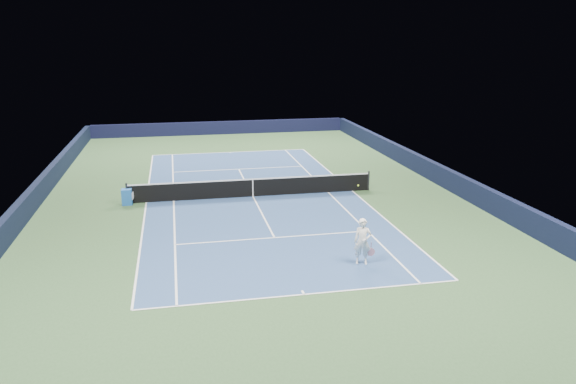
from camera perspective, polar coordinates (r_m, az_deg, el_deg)
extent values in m
plane|color=#2D4C29|center=(29.69, -3.58, -0.46)|extent=(40.00, 40.00, 0.00)
cube|color=black|center=(48.85, -6.90, 6.49)|extent=(22.00, 0.35, 1.10)
cube|color=black|center=(32.78, 15.49, 1.53)|extent=(0.35, 40.00, 1.10)
cube|color=black|center=(30.10, -24.46, -0.56)|extent=(0.35, 40.00, 1.10)
cube|color=navy|center=(29.69, -3.58, -0.46)|extent=(10.97, 23.77, 0.01)
cube|color=white|center=(41.17, -5.92, 4.05)|extent=(10.97, 0.08, 0.00)
cube|color=white|center=(18.73, 1.64, -10.36)|extent=(10.97, 0.08, 0.00)
cube|color=white|center=(30.89, 6.54, 0.12)|extent=(0.08, 23.77, 0.00)
cube|color=white|center=(29.48, -14.20, -1.03)|extent=(0.08, 23.77, 0.00)
cube|color=white|center=(30.50, 4.09, -0.02)|extent=(0.08, 23.77, 0.00)
cube|color=white|center=(29.43, -11.54, -0.88)|extent=(0.08, 23.77, 0.00)
cube|color=white|center=(35.84, -5.03, 2.33)|extent=(8.23, 0.08, 0.00)
cube|color=white|center=(23.68, -1.39, -4.65)|extent=(8.23, 0.08, 0.00)
cube|color=white|center=(29.69, -3.58, -0.45)|extent=(0.08, 12.80, 0.00)
cube|color=white|center=(41.02, -5.90, 4.01)|extent=(0.08, 0.30, 0.00)
cube|color=white|center=(18.86, 1.54, -10.16)|extent=(0.08, 0.30, 0.00)
cylinder|color=black|center=(29.40, -16.04, -0.14)|extent=(0.10, 0.10, 1.07)
cylinder|color=black|center=(31.05, 8.18, 1.15)|extent=(0.10, 0.10, 1.07)
cube|color=black|center=(29.57, -3.60, 0.39)|extent=(12.80, 0.03, 0.91)
cube|color=white|center=(29.45, -3.61, 1.30)|extent=(12.80, 0.04, 0.06)
cube|color=white|center=(29.57, -3.60, 0.39)|extent=(0.05, 0.04, 0.91)
cube|color=#1D58AF|center=(29.26, -16.05, -0.48)|extent=(0.50, 0.46, 0.81)
cube|color=white|center=(29.22, -15.49, -0.36)|extent=(0.07, 0.36, 0.36)
imported|color=white|center=(20.95, 7.59, -5.00)|extent=(0.73, 0.59, 1.75)
cylinder|color=#CA83A3|center=(21.07, 8.44, -5.44)|extent=(0.03, 0.03, 0.29)
cylinder|color=black|center=(21.16, 8.41, -6.05)|extent=(0.29, 0.02, 0.29)
cylinder|color=pink|center=(21.16, 8.41, -6.05)|extent=(0.31, 0.03, 0.31)
sphere|color=#C3E931|center=(21.31, 7.15, 0.66)|extent=(0.07, 0.07, 0.07)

